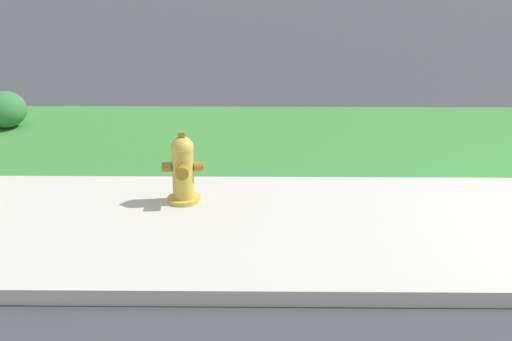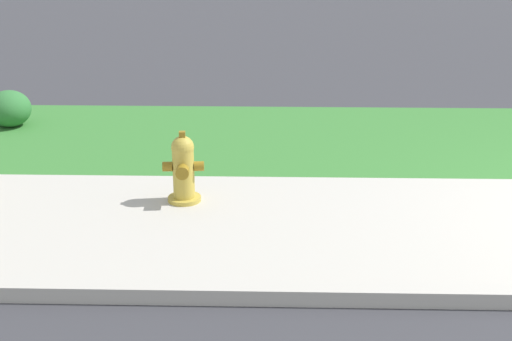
% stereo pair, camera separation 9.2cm
% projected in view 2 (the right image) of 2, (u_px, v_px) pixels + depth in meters
% --- Properties ---
extents(fire_hydrant_far_end, '(0.38, 0.36, 0.68)m').
position_uv_depth(fire_hydrant_far_end, '(183.00, 169.00, 6.53)').
color(fire_hydrant_far_end, gold).
rests_on(fire_hydrant_far_end, ground).
extents(shrub_bush_near_lamp, '(0.54, 0.54, 0.46)m').
position_uv_depth(shrub_bush_near_lamp, '(9.00, 109.00, 8.89)').
color(shrub_bush_near_lamp, '#337538').
rests_on(shrub_bush_near_lamp, ground).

